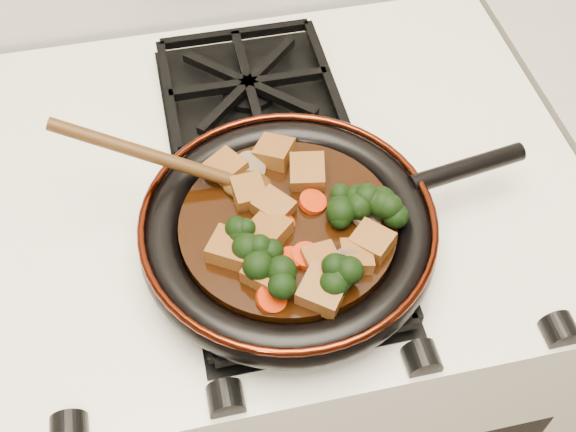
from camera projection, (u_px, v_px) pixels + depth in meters
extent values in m
cube|color=white|center=(275.00, 345.00, 1.24)|extent=(0.76, 0.60, 0.90)
cylinder|color=black|center=(288.00, 237.00, 0.79)|extent=(0.29, 0.29, 0.01)
torus|color=black|center=(288.00, 232.00, 0.78)|extent=(0.32, 0.32, 0.04)
torus|color=#47160A|center=(288.00, 220.00, 0.76)|extent=(0.32, 0.32, 0.01)
cylinder|color=black|center=(467.00, 168.00, 0.81)|extent=(0.14, 0.04, 0.02)
cylinder|color=black|center=(288.00, 228.00, 0.77)|extent=(0.23, 0.23, 0.02)
cube|color=brown|center=(321.00, 261.00, 0.73)|extent=(0.04, 0.04, 0.02)
cube|color=brown|center=(226.00, 169.00, 0.80)|extent=(0.05, 0.05, 0.02)
cube|color=brown|center=(323.00, 290.00, 0.70)|extent=(0.06, 0.06, 0.03)
cube|color=brown|center=(269.00, 231.00, 0.75)|extent=(0.05, 0.06, 0.03)
cube|color=brown|center=(273.00, 208.00, 0.77)|extent=(0.05, 0.05, 0.02)
cube|color=brown|center=(356.00, 257.00, 0.73)|extent=(0.04, 0.04, 0.02)
cube|color=brown|center=(249.00, 193.00, 0.78)|extent=(0.04, 0.04, 0.02)
cube|color=brown|center=(372.00, 242.00, 0.74)|extent=(0.05, 0.05, 0.02)
cube|color=brown|center=(231.00, 249.00, 0.73)|extent=(0.06, 0.06, 0.02)
cube|color=brown|center=(265.00, 272.00, 0.72)|extent=(0.05, 0.05, 0.02)
cube|color=brown|center=(308.00, 173.00, 0.80)|extent=(0.05, 0.05, 0.03)
cube|color=brown|center=(274.00, 152.00, 0.82)|extent=(0.05, 0.06, 0.03)
cylinder|color=red|center=(292.00, 258.00, 0.73)|extent=(0.03, 0.03, 0.01)
cylinder|color=red|center=(350.00, 261.00, 0.73)|extent=(0.03, 0.03, 0.02)
cylinder|color=red|center=(313.00, 202.00, 0.78)|extent=(0.03, 0.03, 0.02)
cylinder|color=red|center=(306.00, 256.00, 0.73)|extent=(0.03, 0.03, 0.01)
cylinder|color=red|center=(271.00, 298.00, 0.70)|extent=(0.03, 0.03, 0.02)
cylinder|color=red|center=(280.00, 223.00, 0.76)|extent=(0.03, 0.03, 0.02)
cylinder|color=#7D6448|center=(348.00, 265.00, 0.72)|extent=(0.04, 0.03, 0.03)
cylinder|color=#7D6448|center=(367.00, 212.00, 0.76)|extent=(0.05, 0.05, 0.02)
cylinder|color=#7D6448|center=(249.00, 167.00, 0.80)|extent=(0.05, 0.05, 0.03)
ellipsoid|color=#44280E|center=(247.00, 185.00, 0.79)|extent=(0.07, 0.06, 0.02)
cylinder|color=#44280E|center=(150.00, 155.00, 0.77)|extent=(0.02, 0.02, 0.22)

